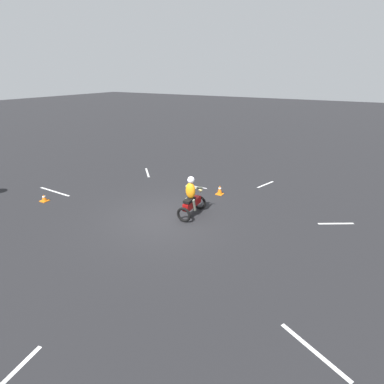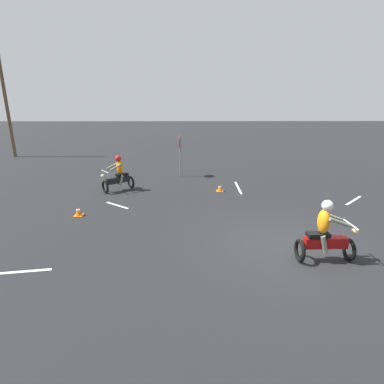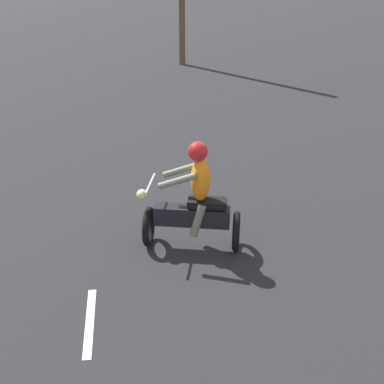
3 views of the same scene
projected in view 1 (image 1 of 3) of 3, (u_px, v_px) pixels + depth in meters
The scene contains 10 objects.
ground_plane at pixel (163, 219), 11.67m from camera, with size 120.00×120.00×0.00m, color black.
motorcycle_rider_foreground at pixel (192, 199), 11.66m from camera, with size 0.70×1.52×1.66m.
traffic_cone_near_left at pixel (220, 190), 13.93m from camera, with size 0.32×0.32×0.45m.
traffic_cone_mid_left at pixel (44, 198), 13.21m from camera, with size 0.32×0.32×0.31m.
lane_stripe_e at pixel (55, 192), 14.32m from camera, with size 0.10×2.13×0.01m, color silver.
lane_stripe_n at pixel (8, 379), 5.58m from camera, with size 0.10×1.52×0.01m, color silver.
lane_stripe_nw at pixel (314, 351), 6.13m from camera, with size 0.10×1.65×0.01m, color silver.
lane_stripe_sw at pixel (336, 224), 11.29m from camera, with size 0.10×1.35×0.01m, color silver.
lane_stripe_s at pixel (266, 184), 15.23m from camera, with size 0.10×1.34×0.01m, color silver.
lane_stripe_se at pixel (147, 173), 17.04m from camera, with size 0.10×1.65×0.01m, color silver.
Camera 1 is at (-6.22, 8.47, 5.31)m, focal length 28.00 mm.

